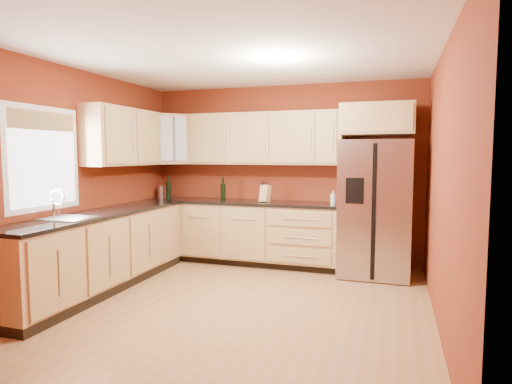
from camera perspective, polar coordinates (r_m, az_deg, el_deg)
floor at (r=4.72m, az=-2.87°, el=-14.74°), size 4.00×4.00×0.00m
ceiling at (r=4.55m, az=-3.02°, el=17.78°), size 4.00×4.00×0.00m
wall_back at (r=6.35m, az=3.53°, el=2.35°), size 4.00×0.04×2.60m
wall_front at (r=2.68m, az=-18.39°, el=-1.51°), size 4.00×0.04×2.60m
wall_left at (r=5.49m, az=-22.84°, el=1.55°), size 0.04×4.00×2.60m
wall_right at (r=4.18m, az=23.63°, el=0.56°), size 0.04×4.00×2.60m
base_cabinets_back at (r=6.33m, az=-2.05°, el=-5.49°), size 2.90×0.60×0.88m
base_cabinets_left at (r=5.41m, az=-20.10°, el=-7.60°), size 0.60×2.80×0.88m
countertop_back at (r=6.25m, az=-2.09°, el=-1.36°), size 2.90×0.62×0.04m
countertop_left at (r=5.33m, az=-20.16°, el=-2.77°), size 0.62×2.80×0.04m
upper_cabinets_back at (r=6.26m, az=0.94°, el=7.13°), size 2.30×0.33×0.75m
upper_cabinets_left at (r=5.96m, az=-17.20°, el=7.02°), size 0.33×1.35×0.75m
corner_upper_cabinet at (r=6.67m, az=-11.32°, el=6.90°), size 0.67×0.67×0.75m
over_fridge_cabinet at (r=5.87m, az=15.85°, el=9.28°), size 0.92×0.60×0.40m
refrigerator at (r=5.82m, az=15.55°, el=-2.12°), size 0.90×0.75×1.78m
window at (r=5.10m, az=-26.44°, el=4.00°), size 0.03×0.90×1.00m
sink_faucet at (r=4.93m, az=-23.81°, el=-1.51°), size 0.50×0.42×0.30m
canister_left at (r=6.79m, az=-12.49°, el=0.01°), size 0.14×0.14×0.19m
canister_right at (r=6.84m, az=-12.21°, el=-0.01°), size 0.13×0.13×0.18m
wine_bottle_a at (r=6.65m, az=-11.60°, el=0.63°), size 0.10×0.10×0.35m
wine_bottle_b at (r=6.32m, az=-4.42°, el=0.40°), size 0.09×0.09×0.33m
knife_block at (r=6.08m, az=1.23°, el=-0.21°), size 0.15×0.14×0.24m
soap_dispenser at (r=5.86m, az=10.21°, el=-0.78°), size 0.07×0.07×0.18m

